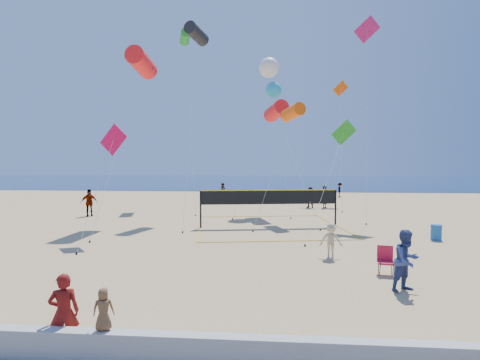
# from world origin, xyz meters

# --- Properties ---
(ground) EXTENTS (120.00, 120.00, 0.00)m
(ground) POSITION_xyz_m (0.00, 0.00, 0.00)
(ground) COLOR tan
(ground) RESTS_ON ground
(ocean) EXTENTS (140.00, 50.00, 0.03)m
(ocean) POSITION_xyz_m (0.00, 62.00, 0.01)
(ocean) COLOR navy
(ocean) RESTS_ON ground
(seawall) EXTENTS (32.00, 0.30, 0.60)m
(seawall) POSITION_xyz_m (0.00, -3.00, 0.30)
(seawall) COLOR beige
(seawall) RESTS_ON ground
(woman) EXTENTS (0.70, 0.60, 1.64)m
(woman) POSITION_xyz_m (-2.67, -2.70, 0.82)
(woman) COLOR maroon
(woman) RESTS_ON ground
(toddler) EXTENTS (0.47, 0.36, 0.84)m
(toddler) POSITION_xyz_m (-1.70, -2.95, 1.02)
(toddler) COLOR brown
(toddler) RESTS_ON seawall
(bystander_a) EXTENTS (1.14, 1.06, 1.87)m
(bystander_a) POSITION_xyz_m (5.70, 1.58, 0.94)
(bystander_a) COLOR navy
(bystander_a) RESTS_ON ground
(bystander_b) EXTENTS (0.95, 0.59, 1.42)m
(bystander_b) POSITION_xyz_m (4.05, 5.39, 0.71)
(bystander_b) COLOR #CBBB87
(bystander_b) RESTS_ON ground
(far_person_0) EXTENTS (1.20, 0.98, 1.91)m
(far_person_0) POSITION_xyz_m (-11.29, 15.56, 0.96)
(far_person_0) COLOR gray
(far_person_0) RESTS_ON ground
(far_person_1) EXTENTS (1.62, 1.31, 1.73)m
(far_person_1) POSITION_xyz_m (4.90, 21.54, 0.87)
(far_person_1) COLOR gray
(far_person_1) RESTS_ON ground
(far_person_2) EXTENTS (0.71, 0.80, 1.84)m
(far_person_2) POSITION_xyz_m (6.12, 21.57, 0.92)
(far_person_2) COLOR gray
(far_person_2) RESTS_ON ground
(far_person_3) EXTENTS (0.97, 0.88, 1.62)m
(far_person_3) POSITION_xyz_m (-3.28, 28.10, 0.81)
(far_person_3) COLOR gray
(far_person_3) RESTS_ON ground
(far_person_4) EXTENTS (0.69, 1.05, 1.51)m
(far_person_4) POSITION_xyz_m (9.16, 31.50, 0.76)
(far_person_4) COLOR gray
(far_person_4) RESTS_ON ground
(camp_chair) EXTENTS (0.59, 0.71, 1.09)m
(camp_chair) POSITION_xyz_m (5.58, 3.25, 0.55)
(camp_chair) COLOR red
(camp_chair) RESTS_ON ground
(trash_barrel) EXTENTS (0.54, 0.54, 0.77)m
(trash_barrel) POSITION_xyz_m (9.82, 9.21, 0.39)
(trash_barrel) COLOR #1859A1
(trash_barrel) RESTS_ON ground
(volleyball_net) EXTENTS (9.52, 9.39, 2.22)m
(volleyball_net) POSITION_xyz_m (1.50, 12.29, 1.51)
(volleyball_net) COLOR black
(volleyball_net) RESTS_ON ground
(kite_0) EXTENTS (1.24, 8.50, 11.13)m
(kite_0) POSITION_xyz_m (-6.84, 14.22, 10.32)
(kite_0) COLOR #FF1A19
(kite_0) RESTS_ON ground
(kite_1) EXTENTS (1.56, 8.85, 13.83)m
(kite_1) POSITION_xyz_m (-3.85, 17.52, 13.20)
(kite_1) COLOR black
(kite_1) RESTS_ON ground
(kite_2) EXTENTS (3.31, 6.09, 7.75)m
(kite_2) POSITION_xyz_m (3.06, 15.49, 7.17)
(kite_2) COLOR #FB5808
(kite_2) RESTS_ON ground
(kite_3) EXTENTS (1.61, 3.75, 5.83)m
(kite_3) POSITION_xyz_m (-6.37, 8.32, 4.79)
(kite_3) COLOR #D00944
(kite_3) RESTS_ON ground
(kite_4) EXTENTS (3.61, 6.00, 6.43)m
(kite_4) POSITION_xyz_m (5.82, 12.75, 5.33)
(kite_4) COLOR green
(kite_4) RESTS_ON ground
(kite_5) EXTENTS (1.86, 3.57, 13.88)m
(kite_5) POSITION_xyz_m (8.13, 16.68, 12.28)
(kite_5) COLOR #CB1D58
(kite_5) RESTS_ON ground
(kite_6) EXTENTS (3.43, 6.76, 12.20)m
(kite_6) POSITION_xyz_m (1.42, 20.52, 11.39)
(kite_6) COLOR white
(kite_6) RESTS_ON ground
(kite_7) EXTENTS (2.06, 5.48, 10.15)m
(kite_7) POSITION_xyz_m (1.79, 20.00, 9.51)
(kite_7) COLOR #25B1D6
(kite_7) RESTS_ON ground
(kite_8) EXTENTS (3.38, 9.82, 15.98)m
(kite_8) POSITION_xyz_m (-6.37, 24.84, 15.39)
(kite_8) COLOR green
(kite_8) RESTS_ON ground
(kite_9) EXTENTS (2.02, 8.32, 11.65)m
(kite_9) POSITION_xyz_m (8.18, 26.41, 10.08)
(kite_9) COLOR #FB5808
(kite_9) RESTS_ON ground
(kite_10) EXTENTS (3.44, 8.74, 8.39)m
(kite_10) POSITION_xyz_m (1.97, 18.55, 7.66)
(kite_10) COLOR #FF1A19
(kite_10) RESTS_ON ground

